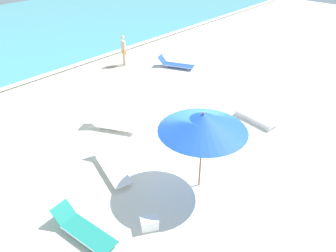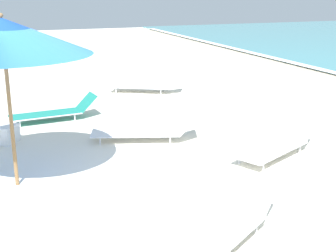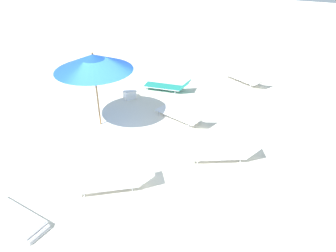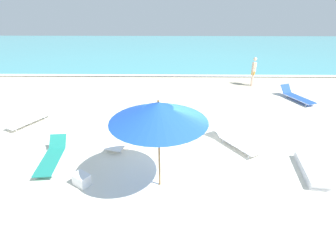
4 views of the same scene
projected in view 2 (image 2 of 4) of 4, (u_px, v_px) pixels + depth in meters
ground_plane at (99, 199)px, 7.27m from camera, size 60.00×60.00×0.16m
beach_umbrella at (3, 37)px, 6.94m from camera, size 2.66×2.66×2.73m
sun_lounger_under_umbrella at (55, 112)px, 11.25m from camera, size 0.80×2.10×0.57m
sun_lounger_beside_umbrella at (277, 144)px, 8.90m from camera, size 1.46×2.16×0.56m
sun_lounger_near_water_left at (224, 226)px, 5.86m from camera, size 1.66×2.09×0.51m
sun_lounger_near_water_right at (146, 131)px, 9.75m from camera, size 1.26×2.27×0.61m
sun_lounger_mid_beach_pair_a at (147, 85)px, 14.26m from camera, size 1.57×2.18×0.58m
cooler_box at (7, 134)px, 9.63m from camera, size 0.61×0.57×0.37m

